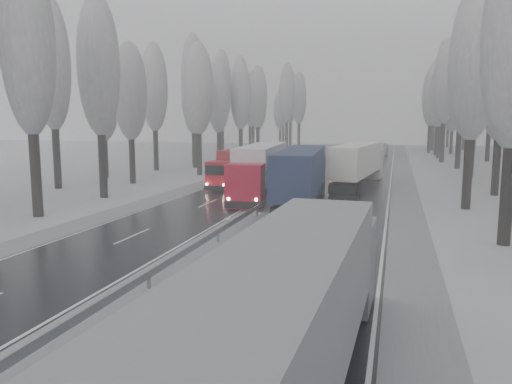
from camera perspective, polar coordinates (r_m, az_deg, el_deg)
The scene contains 53 objects.
ground at distance 17.45m, azimuth -18.45°, elevation -14.68°, with size 260.00×260.00×0.00m, color silver.
carriageway_right at distance 43.90m, azimuth 10.27°, elevation -0.66°, with size 7.50×200.00×0.03m, color black.
carriageway_left at distance 46.06m, azimuth -2.84°, elevation -0.13°, with size 7.50×200.00×0.03m, color black.
median_slush at distance 44.69m, azimuth 3.56°, elevation -0.39°, with size 3.00×200.00×0.04m, color #919498.
shoulder_right at distance 43.73m, azimuth 16.74°, elevation -0.91°, with size 2.40×200.00×0.04m, color #919498.
shoulder_left at distance 47.85m, azimuth -8.47°, elevation 0.11°, with size 2.40×200.00×0.04m, color #919498.
median_guardrail at distance 44.59m, azimuth 3.56°, elevation 0.34°, with size 0.12×200.00×0.76m.
tree_18 at distance 40.78m, azimuth 23.66°, elevation 13.19°, with size 3.60×3.60×16.58m.
tree_20 at distance 49.26m, azimuth 26.30°, elevation 11.40°, with size 3.60×3.60×15.71m.
tree_22 at distance 59.43m, azimuth 23.62°, elevation 10.96°, with size 3.60×3.60×15.86m.
tree_24 at distance 65.14m, azimuth 23.90°, elevation 13.24°, with size 3.60×3.60×20.49m.
tree_26 at distance 75.14m, azimuth 22.49°, elevation 11.72°, with size 3.60×3.60×18.78m.
tree_28 at distance 85.67m, azimuth 20.84°, elevation 11.65°, with size 3.60×3.60×19.62m.
tree_29 at distance 90.47m, azimuth 25.32°, elevation 10.58°, with size 3.60×3.60×18.11m.
tree_30 at distance 95.32m, azimuth 20.43°, elevation 10.59°, with size 3.60×3.60×17.86m.
tree_31 at distance 99.93m, azimuth 23.70°, elevation 10.54°, with size 3.60×3.60×18.58m.
tree_32 at distance 102.79m, azimuth 20.12°, elevation 10.20°, with size 3.60×3.60×17.33m.
tree_33 at distance 106.97m, azimuth 21.61°, elevation 9.00°, with size 3.60×3.60×14.33m.
tree_34 at distance 109.82m, azimuth 19.38°, elevation 10.17°, with size 3.60×3.60×17.63m.
tree_35 at distance 114.72m, azimuth 23.93°, elevation 10.03°, with size 3.60×3.60×18.25m.
tree_36 at distance 119.79m, azimuth 19.76°, elevation 10.74°, with size 3.60×3.60×20.23m.
tree_37 at distance 124.31m, azimuth 22.83°, elevation 9.34°, with size 3.60×3.60×16.37m.
tree_38 at distance 130.37m, azimuth 20.16°, elevation 9.84°, with size 3.60×3.60×17.97m.
tree_39 at distance 134.55m, azimuth 21.22°, elevation 9.24°, with size 3.60×3.60×16.19m.
tree_56 at distance 37.90m, azimuth -24.64°, elevation 15.07°, with size 3.60×3.60×18.12m.
tree_58 at distance 45.18m, azimuth -17.56°, elevation 13.45°, with size 3.60×3.60×17.21m.
tree_59 at distance 52.92m, azimuth -22.32°, elevation 13.22°, with size 3.60×3.60×18.41m.
tree_60 at distance 54.64m, azimuth -14.22°, elevation 11.00°, with size 3.60×3.60×14.84m.
tree_61 at distance 61.02m, azimuth -17.08°, elevation 10.03°, with size 3.60×3.60×13.95m.
tree_62 at distance 61.60m, azimuth -6.60°, elevation 11.56°, with size 3.60×3.60×16.04m.
tree_63 at distance 68.55m, azimuth -11.56°, elevation 11.55°, with size 3.60×3.60×16.88m.
tree_64 at distance 71.52m, azimuth -7.08°, elevation 10.75°, with size 3.60×3.60×15.42m.
tree_65 at distance 76.05m, azimuth -7.20°, elevation 12.55°, with size 3.60×3.60×19.48m.
tree_66 at distance 80.44m, azimuth -4.32°, elevation 10.41°, with size 3.60×3.60×15.23m.
tree_67 at distance 84.73m, azimuth -4.28°, elevation 11.10°, with size 3.60×3.60×17.09m.
tree_68 at distance 86.38m, azimuth -1.76°, elevation 10.88°, with size 3.60×3.60×16.65m.
tree_69 at distance 91.80m, azimuth -3.95°, elevation 11.77°, with size 3.60×3.60×19.35m.
tree_70 at distance 95.98m, azimuth 0.22°, elevation 10.78°, with size 3.60×3.60×17.09m.
tree_71 at distance 101.24m, azimuth -1.81°, elevation 11.54°, with size 3.60×3.60×19.61m.
tree_72 at distance 105.62m, azimuth 0.21°, elevation 9.85°, with size 3.60×3.60×15.11m.
tree_73 at distance 110.31m, azimuth -0.69°, elevation 10.48°, with size 3.60×3.60×17.22m.
tree_74 at distance 115.30m, azimuth 3.56°, elevation 11.14°, with size 3.60×3.60×19.68m.
tree_75 at distance 121.36m, azimuth -0.33°, elevation 10.68°, with size 3.60×3.60×18.60m.
tree_76 at distance 124.25m, azimuth 4.95°, elevation 10.58°, with size 3.60×3.60×18.55m.
tree_77 at distance 129.23m, azimuth 2.80°, elevation 9.31°, with size 3.60×3.60×14.32m.
tree_78 at distance 131.42m, azimuth 3.97°, elevation 10.73°, with size 3.60×3.60×19.55m.
tree_79 at distance 135.85m, azimuth 3.16°, elevation 9.99°, with size 3.60×3.60×17.07m.
truck_grey_tarp at distance 11.55m, azimuth 4.25°, elevation -13.44°, with size 3.02×16.13×4.12m.
truck_blue_box at distance 38.94m, azimuth 5.33°, elevation 2.20°, with size 4.24×17.72×4.51m.
truck_cream_box at distance 51.59m, azimuth 11.67°, elevation 3.41°, with size 4.54×17.04×4.33m.
box_truck_distant at distance 96.90m, azimuth 13.94°, elevation 4.75°, with size 2.87×6.98×2.53m.
truck_red_white at distance 44.34m, azimuth 0.50°, elevation 2.93°, with size 4.47×17.58×4.47m.
truck_red_red at distance 53.96m, azimuth -1.66°, elevation 3.36°, with size 2.37×14.29×3.66m.
Camera 1 is at (9.26, -13.21, 6.65)m, focal length 35.00 mm.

